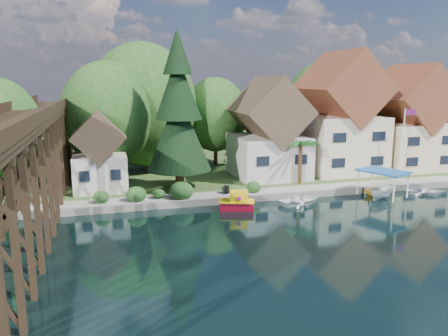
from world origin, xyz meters
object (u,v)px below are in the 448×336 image
(trestle_bridge, at_px, (27,160))
(house_center, at_px, (340,121))
(house_right, at_px, (408,124))
(flagpole, at_px, (405,136))
(boat_canopy, at_px, (382,187))
(conifer, at_px, (178,114))
(tugboat, at_px, (237,202))
(house_left, at_px, (268,135))
(shed, at_px, (100,156))
(boat_white_a, at_px, (301,199))
(palm_tree, at_px, (301,144))
(boat_white_b, at_px, (425,190))
(boat_yellow, at_px, (374,189))

(trestle_bridge, bearing_deg, house_center, 19.49)
(house_right, bearing_deg, flagpole, -130.69)
(trestle_bridge, xyz_separation_m, boat_canopy, (30.62, 0.59, -4.17))
(house_center, height_order, flagpole, house_center)
(conifer, bearing_deg, trestle_bridge, -148.25)
(house_right, distance_m, tugboat, 27.05)
(trestle_bridge, bearing_deg, house_left, 25.21)
(trestle_bridge, height_order, house_center, house_center)
(shed, xyz_separation_m, conifer, (7.53, -1.57, 4.04))
(house_center, height_order, house_right, house_center)
(house_left, distance_m, boat_white_a, 10.87)
(house_center, distance_m, boat_canopy, 12.03)
(boat_white_a, bearing_deg, trestle_bridge, 81.21)
(house_right, relative_size, flagpole, 1.63)
(palm_tree, distance_m, tugboat, 10.94)
(house_right, height_order, boat_white_a, house_right)
(house_left, height_order, boat_white_b, house_left)
(house_center, distance_m, tugboat, 19.67)
(house_left, relative_size, flagpole, 1.45)
(conifer, distance_m, boat_yellow, 20.43)
(boat_canopy, bearing_deg, house_right, 44.58)
(house_center, xyz_separation_m, tugboat, (-15.62, -10.47, -5.77))
(boat_canopy, bearing_deg, boat_yellow, 84.99)
(boat_white_a, bearing_deg, shed, 53.17)
(flagpole, bearing_deg, boat_white_a, -161.66)
(house_right, bearing_deg, boat_white_a, -152.18)
(boat_white_a, relative_size, boat_white_b, 1.17)
(boat_white_b, bearing_deg, boat_yellow, 103.54)
(house_left, height_order, palm_tree, house_left)
(house_center, bearing_deg, boat_canopy, -97.35)
(boat_white_a, height_order, boat_canopy, boat_canopy)
(trestle_bridge, xyz_separation_m, palm_tree, (24.87, 6.51, -0.74))
(boat_white_a, relative_size, boat_canopy, 0.82)
(flagpole, bearing_deg, conifer, 175.22)
(trestle_bridge, xyz_separation_m, conifer, (12.53, 7.75, 2.52))
(house_right, height_order, shed, house_right)
(house_center, relative_size, palm_tree, 2.95)
(boat_canopy, height_order, boat_white_b, boat_canopy)
(house_left, bearing_deg, palm_tree, -66.57)
(boat_canopy, bearing_deg, flagpole, 40.58)
(shed, bearing_deg, boat_white_b, -15.16)
(flagpole, height_order, boat_white_a, flagpole)
(palm_tree, relative_size, boat_yellow, 2.05)
(house_center, height_order, shed, house_center)
(boat_yellow, bearing_deg, trestle_bridge, 88.63)
(palm_tree, height_order, boat_white_b, palm_tree)
(house_center, distance_m, palm_tree, 8.79)
(boat_white_a, xyz_separation_m, boat_canopy, (8.15, -0.45, 0.74))
(house_center, bearing_deg, tugboat, -146.18)
(shed, bearing_deg, boat_canopy, -18.83)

